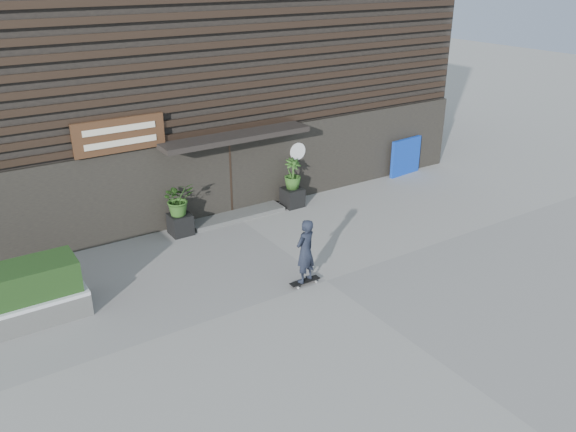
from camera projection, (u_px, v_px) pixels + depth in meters
ground at (326, 281)px, 14.08m from camera, size 80.00×80.00×0.00m
entrance_step at (237, 215)px, 17.59m from camera, size 3.00×0.80×0.12m
planter_pot_left at (180, 224)px, 16.40m from camera, size 0.60×0.60×0.60m
bamboo_left at (178, 199)px, 16.08m from camera, size 0.86×0.75×0.96m
planter_pot_right at (292, 197)px, 18.28m from camera, size 0.60×0.60×0.60m
bamboo_right at (292, 174)px, 17.97m from camera, size 0.54×0.54×0.96m
raised_bed at (1, 316)px, 12.21m from camera, size 3.50×1.20×0.50m
blue_tarp at (406, 157)px, 20.89m from camera, size 1.43×0.26×1.34m
building at (160, 60)px, 20.13m from camera, size 18.00×11.00×8.00m
skateboarder at (305, 251)px, 13.58m from camera, size 0.78×0.53×1.69m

